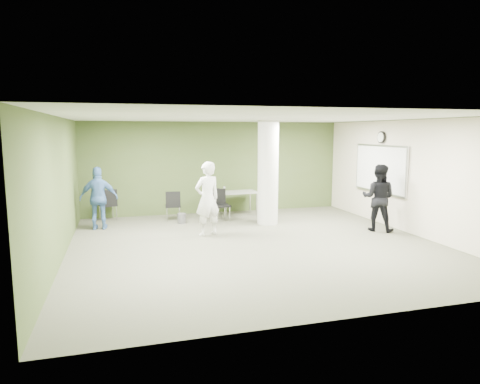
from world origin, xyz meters
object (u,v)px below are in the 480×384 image
object	(u,v)px
folding_table	(232,193)
man_black	(378,198)
woman_white	(207,199)
man_blue	(99,198)
chair_back_left	(108,202)

from	to	relation	value
folding_table	man_black	world-z (taller)	man_black
woman_white	folding_table	bearing A→B (deg)	-137.70
folding_table	man_black	size ratio (longest dim) A/B	0.91
man_blue	chair_back_left	bearing A→B (deg)	-96.23
man_black	man_blue	bearing A→B (deg)	24.08
folding_table	man_black	distance (m)	4.25
folding_table	chair_back_left	xyz separation A→B (m)	(-3.54, 0.19, -0.14)
man_blue	folding_table	bearing A→B (deg)	-162.37
woman_white	man_black	size ratio (longest dim) A/B	1.06
folding_table	woman_white	world-z (taller)	woman_white
folding_table	man_black	bearing A→B (deg)	-48.24
chair_back_left	man_blue	world-z (taller)	man_blue
woman_white	man_black	world-z (taller)	woman_white
chair_back_left	woman_white	bearing A→B (deg)	117.67
chair_back_left	woman_white	distance (m)	3.40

